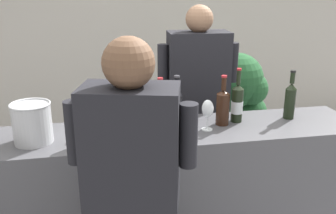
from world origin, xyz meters
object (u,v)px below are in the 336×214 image
(wine_bottle_2, at_px, (89,125))
(ice_bucket, at_px, (32,123))
(wine_bottle_1, at_px, (115,110))
(potted_shrub, at_px, (241,103))
(wine_bottle_7, at_px, (160,109))
(person_server, at_px, (197,122))
(wine_bottle_0, at_px, (290,99))
(wine_bottle_5, at_px, (106,122))
(wine_glass, at_px, (208,110))
(wine_bottle_6, at_px, (237,103))
(wine_bottle_3, at_px, (177,106))
(wine_bottle_4, at_px, (223,106))

(wine_bottle_2, relative_size, ice_bucket, 1.44)
(wine_bottle_1, xyz_separation_m, potted_shrub, (1.17, 0.87, -0.30))
(wine_bottle_1, xyz_separation_m, ice_bucket, (-0.47, -0.14, 0.00))
(wine_bottle_7, relative_size, person_server, 0.19)
(person_server, bearing_deg, ice_bucket, -152.71)
(wine_bottle_0, bearing_deg, person_server, 136.33)
(wine_bottle_7, bearing_deg, wine_bottle_1, 167.99)
(wine_bottle_1, bearing_deg, wine_bottle_5, -107.54)
(wine_glass, xyz_separation_m, potted_shrub, (0.63, 1.02, -0.32))
(wine_bottle_5, distance_m, wine_bottle_6, 0.85)
(wine_bottle_3, bearing_deg, potted_shrub, 47.71)
(wine_bottle_6, xyz_separation_m, wine_bottle_7, (-0.50, -0.01, -0.01))
(wine_bottle_2, relative_size, wine_bottle_7, 1.05)
(wine_bottle_1, distance_m, person_server, 0.82)
(wine_bottle_6, bearing_deg, wine_bottle_3, 173.13)
(wine_bottle_1, relative_size, wine_bottle_7, 1.01)
(potted_shrub, bearing_deg, wine_bottle_6, -113.68)
(person_server, distance_m, potted_shrub, 0.69)
(wine_glass, bearing_deg, wine_bottle_5, -175.76)
(person_server, bearing_deg, wine_bottle_5, -138.47)
(ice_bucket, distance_m, person_server, 1.28)
(wine_bottle_2, distance_m, wine_bottle_5, 0.10)
(wine_bottle_3, relative_size, wine_bottle_6, 0.89)
(wine_bottle_1, xyz_separation_m, wine_glass, (0.55, -0.15, 0.01))
(wine_bottle_3, height_order, wine_bottle_5, wine_bottle_3)
(wine_bottle_5, distance_m, potted_shrub, 1.66)
(wine_bottle_3, bearing_deg, wine_bottle_4, -16.06)
(wine_bottle_2, relative_size, potted_shrub, 0.26)
(wine_bottle_5, height_order, wine_glass, wine_bottle_5)
(wine_bottle_7, relative_size, potted_shrub, 0.25)
(wine_glass, bearing_deg, wine_bottle_4, 30.63)
(wine_bottle_1, height_order, wine_bottle_7, wine_bottle_1)
(wine_bottle_2, height_order, wine_glass, wine_bottle_2)
(wine_bottle_0, relative_size, wine_glass, 1.70)
(wine_bottle_4, distance_m, wine_bottle_7, 0.39)
(wine_bottle_1, xyz_separation_m, wine_bottle_3, (0.39, 0.00, 0.00))
(wine_bottle_6, height_order, potted_shrub, wine_bottle_6)
(potted_shrub, bearing_deg, wine_bottle_5, -139.34)
(wine_bottle_5, distance_m, person_server, 0.98)
(wine_bottle_4, relative_size, wine_bottle_6, 0.91)
(wine_bottle_2, distance_m, person_server, 1.07)
(ice_bucket, height_order, person_server, person_server)
(wine_bottle_6, xyz_separation_m, potted_shrub, (0.40, 0.91, -0.31))
(wine_bottle_6, relative_size, wine_bottle_7, 1.10)
(wine_bottle_0, height_order, wine_bottle_4, wine_bottle_0)
(wine_bottle_1, relative_size, wine_glass, 1.68)
(potted_shrub, bearing_deg, person_server, -140.52)
(wine_bottle_0, distance_m, wine_bottle_1, 1.14)
(ice_bucket, bearing_deg, wine_bottle_2, -15.53)
(wine_bottle_2, distance_m, potted_shrub, 1.75)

